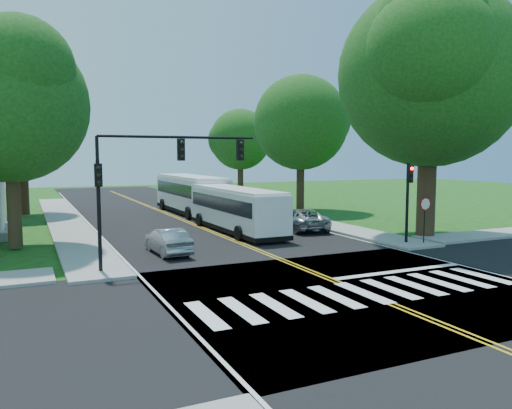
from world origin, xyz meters
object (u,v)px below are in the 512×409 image
signal_ne (408,192)px  hatchback (168,241)px  signal_nw (155,169)px  suv (302,219)px  bus_lead (235,209)px  bus_follow (190,194)px  dark_sedan (281,217)px

signal_ne → hatchback: bearing=166.5°
signal_nw → suv: bearing=32.5°
signal_ne → bus_lead: bearing=128.4°
signal_nw → hatchback: signal_nw is taller
signal_nw → bus_follow: signal_nw is taller
bus_follow → suv: 12.84m
signal_ne → bus_follow: size_ratio=0.35×
signal_nw → signal_ne: signal_nw is taller
signal_ne → suv: (-2.46, 7.37, -2.24)m
signal_nw → bus_follow: size_ratio=0.57×
signal_nw → dark_sedan: 15.53m
bus_follow → dark_sedan: bus_follow is taller
signal_ne → bus_follow: bearing=107.9°
bus_follow → suv: bearing=107.4°
bus_follow → dark_sedan: size_ratio=3.06×
signal_ne → suv: 8.09m
hatchback → bus_follow: bearing=-114.1°
dark_sedan → signal_ne: bearing=113.7°
hatchback → suv: (10.27, 4.31, 0.06)m
signal_nw → signal_ne: (14.06, 0.01, -1.41)m
bus_lead → hatchback: (-5.96, -5.48, -0.86)m
signal_nw → dark_sedan: signal_nw is taller
signal_nw → bus_follow: bearing=68.5°
bus_lead → bus_follow: bearing=-92.9°
bus_follow → dark_sedan: (3.66, -9.71, -1.12)m
suv → bus_lead: bearing=-5.9°
signal_ne → suv: size_ratio=0.86×
dark_sedan → hatchback: bearing=42.6°
signal_nw → signal_ne: 14.13m
bus_follow → suv: size_ratio=2.46×
signal_ne → dark_sedan: (-2.67, 9.87, -2.36)m
signal_ne → dark_sedan: size_ratio=1.07×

